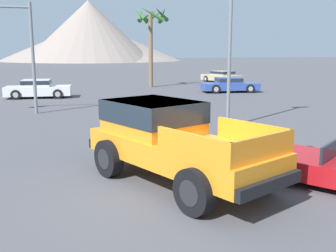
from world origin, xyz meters
The scene contains 7 objects.
ground_plane centered at (0.00, 0.00, 0.00)m, with size 320.00×320.00×0.00m, color #4C4C51.
orange_pickup_truck centered at (-0.03, 0.34, 1.09)m, with size 3.90×5.56×1.89m.
parked_car_white centered at (-3.95, 19.09, 0.62)m, with size 4.37×2.17×1.22m.
parked_car_tan centered at (13.16, 28.11, 0.58)m, with size 3.17×4.88×1.13m.
parked_car_blue centered at (9.94, 19.09, 0.57)m, with size 4.44×2.28×1.11m.
street_lamp_post centered at (4.14, 6.24, 4.77)m, with size 0.90×0.24×7.99m.
palm_tree_tall centered at (5.17, 24.78, 5.17)m, with size 3.02×3.13×6.73m.
Camera 1 is at (-2.47, -8.57, 3.11)m, focal length 42.00 mm.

